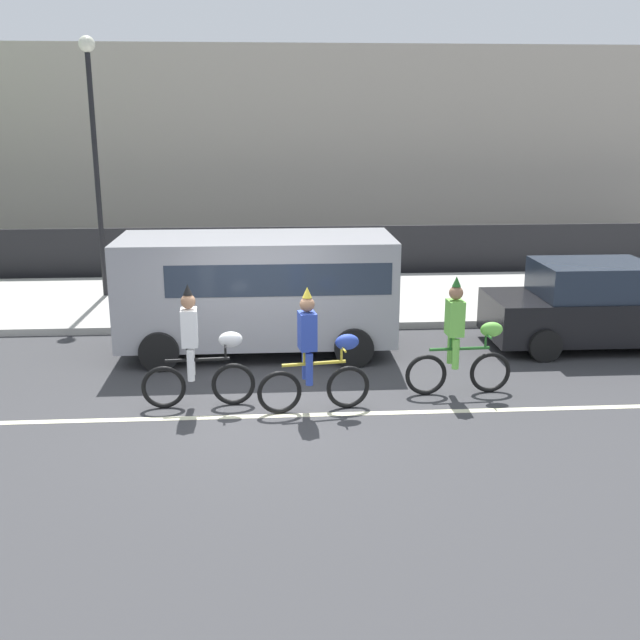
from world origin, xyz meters
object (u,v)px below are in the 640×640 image
object	(u,v)px
parade_cyclist_zebra	(198,354)
street_lamp_post	(93,130)
parade_cyclist_lime	(461,343)
parked_car_black	(594,307)
parade_cyclist_cobalt	(315,358)
parked_van_grey	(261,285)

from	to	relation	value
parade_cyclist_zebra	street_lamp_post	xyz separation A→B (m)	(-2.84, 6.96, 3.15)
parade_cyclist_lime	parked_car_black	xyz separation A→B (m)	(3.19, 2.37, -0.06)
parade_cyclist_cobalt	street_lamp_post	distance (m)	9.14
street_lamp_post	parade_cyclist_cobalt	bearing A→B (deg)	-57.70
parked_van_grey	parade_cyclist_cobalt	bearing A→B (deg)	-74.88
parked_van_grey	street_lamp_post	bearing A→B (deg)	131.70
parked_car_black	parked_van_grey	bearing A→B (deg)	179.23
parade_cyclist_lime	street_lamp_post	size ratio (longest dim) A/B	0.33
parked_car_black	street_lamp_post	xyz separation A→B (m)	(-10.12, 4.32, 3.21)
parade_cyclist_zebra	parade_cyclist_cobalt	distance (m)	1.77
parade_cyclist_zebra	parked_car_black	world-z (taller)	parade_cyclist_zebra
parked_van_grey	street_lamp_post	size ratio (longest dim) A/B	0.85
parade_cyclist_cobalt	parked_car_black	distance (m)	6.26
parade_cyclist_zebra	parade_cyclist_lime	distance (m)	4.09
parade_cyclist_cobalt	parade_cyclist_lime	size ratio (longest dim) A/B	1.00
parked_car_black	parade_cyclist_zebra	bearing A→B (deg)	-160.01
parade_cyclist_lime	street_lamp_post	world-z (taller)	street_lamp_post
parade_cyclist_zebra	parade_cyclist_cobalt	size ratio (longest dim) A/B	1.00
parade_cyclist_zebra	street_lamp_post	distance (m)	8.15
parked_van_grey	parked_car_black	xyz separation A→B (m)	(6.35, -0.08, -0.50)
parade_cyclist_zebra	parked_car_black	size ratio (longest dim) A/B	0.47
parade_cyclist_cobalt	parked_van_grey	size ratio (longest dim) A/B	0.38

